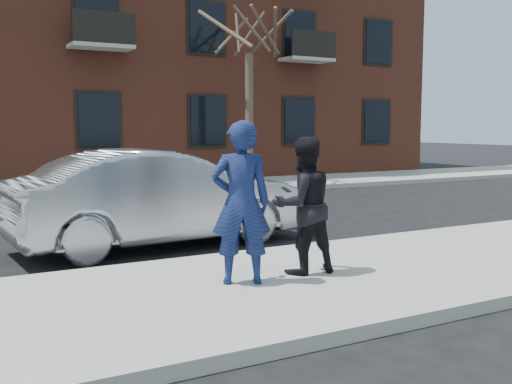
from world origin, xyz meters
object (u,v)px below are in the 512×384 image
silver_sedan (160,198)px  man_hoodie (241,203)px  street_tree (249,16)px  man_peacoat (303,205)px

silver_sedan → man_hoodie: bearing=172.8°
street_tree → silver_sedan: size_ratio=1.37×
street_tree → man_hoodie: (-6.07, -11.07, -4.40)m
silver_sedan → man_hoodie: man_hoodie is taller
silver_sedan → street_tree: bearing=-41.4°
street_tree → man_peacoat: bearing=-115.0°
man_hoodie → man_peacoat: bearing=-153.0°
street_tree → man_peacoat: size_ratio=3.91×
silver_sedan → man_hoodie: (-0.17, -3.27, 0.30)m
street_tree → man_peacoat: street_tree is taller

